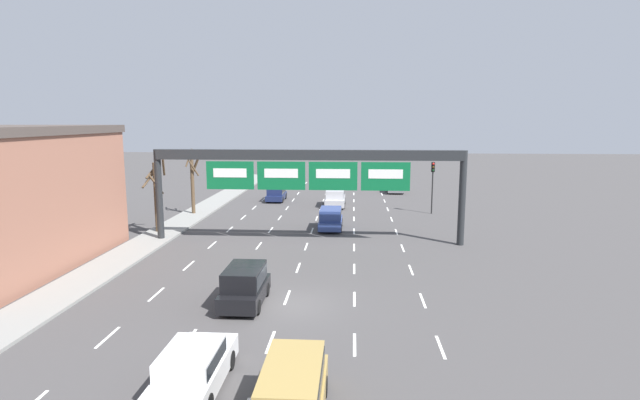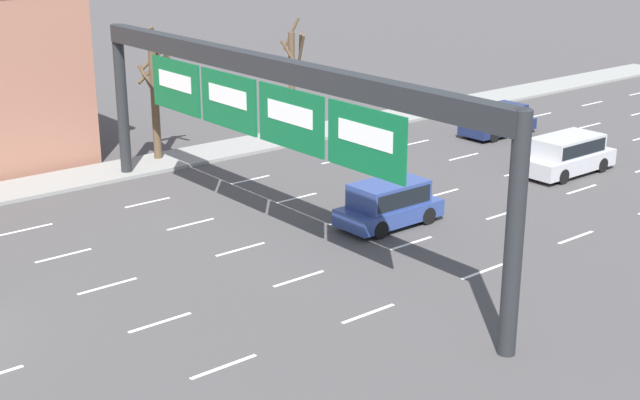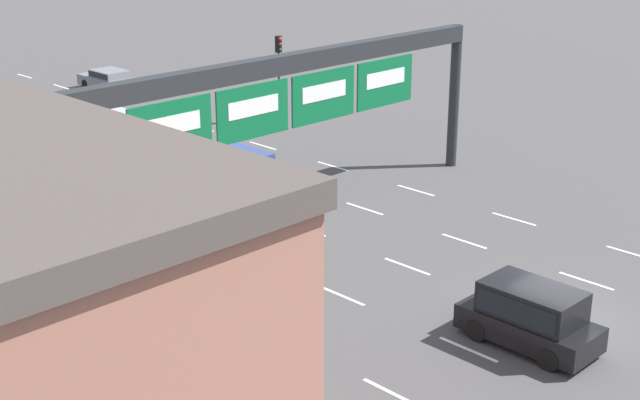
% 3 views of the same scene
% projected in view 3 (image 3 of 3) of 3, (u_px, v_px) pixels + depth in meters
% --- Properties ---
extents(ground_plane, '(220.00, 220.00, 0.00)m').
position_uv_depth(ground_plane, '(560.00, 323.00, 26.85)').
color(ground_plane, '#474444').
extents(lane_dashes, '(13.32, 67.00, 0.01)m').
position_uv_depth(lane_dashes, '(263.00, 214.00, 35.85)').
color(lane_dashes, white).
rests_on(lane_dashes, ground_plane).
extents(sign_gantry, '(21.88, 0.70, 6.58)m').
position_uv_depth(sign_gantry, '(284.00, 87.00, 33.18)').
color(sign_gantry, '#232628').
rests_on(sign_gantry, ground_plane).
extents(suv_black, '(1.85, 3.96, 1.83)m').
position_uv_depth(suv_black, '(530.00, 313.00, 25.24)').
color(suv_black, black).
rests_on(suv_black, ground_plane).
extents(car_grey, '(1.93, 4.50, 1.37)m').
position_uv_depth(car_grey, '(109.00, 79.00, 57.24)').
color(car_grey, slate).
rests_on(car_grey, ground_plane).
extents(suv_blue, '(1.83, 4.02, 1.68)m').
position_uv_depth(suv_blue, '(239.00, 168.00, 38.61)').
color(suv_blue, navy).
rests_on(suv_blue, ground_plane).
extents(suv_silver, '(1.97, 4.74, 1.71)m').
position_uv_depth(suv_silver, '(104.00, 123.00, 45.76)').
color(suv_silver, '#B7B7BC').
rests_on(suv_silver, ground_plane).
extents(traffic_light_near_gantry, '(0.30, 0.35, 4.80)m').
position_uv_depth(traffic_light_near_gantry, '(279.00, 61.00, 48.73)').
color(traffic_light_near_gantry, black).
rests_on(traffic_light_near_gantry, ground_plane).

